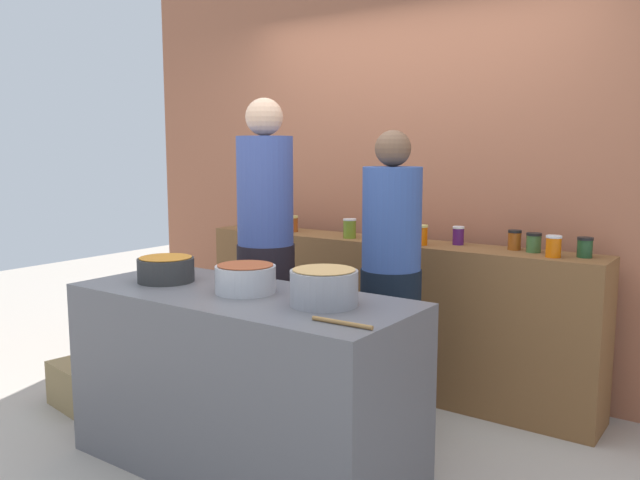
{
  "coord_description": "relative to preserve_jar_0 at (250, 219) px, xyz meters",
  "views": [
    {
      "loc": [
        2.02,
        -2.5,
        1.54
      ],
      "look_at": [
        0.0,
        0.35,
        1.05
      ],
      "focal_mm": 36.18,
      "sensor_mm": 36.0,
      "label": 1
    }
  ],
  "objects": [
    {
      "name": "cook_in_cap",
      "position": [
        1.54,
        -0.6,
        -0.28
      ],
      "size": [
        0.33,
        0.33,
        1.64
      ],
      "color": "black",
      "rests_on": "ground"
    },
    {
      "name": "preserve_jar_7",
      "position": [
        1.64,
        0.05,
        -0.0
      ],
      "size": [
        0.07,
        0.07,
        0.11
      ],
      "color": "#461651",
      "rests_on": "display_shelf"
    },
    {
      "name": "preserve_jar_1",
      "position": [
        0.17,
        -0.03,
        0.01
      ],
      "size": [
        0.07,
        0.07,
        0.14
      ],
      "color": "#3F2A5C",
      "rests_on": "display_shelf"
    },
    {
      "name": "cooking_pot_right",
      "position": [
        1.65,
        -1.38,
        -0.07
      ],
      "size": [
        0.3,
        0.3,
        0.16
      ],
      "color": "gray",
      "rests_on": "prep_table"
    },
    {
      "name": "preserve_jar_6",
      "position": [
        1.46,
        -0.09,
        0.0
      ],
      "size": [
        0.08,
        0.08,
        0.12
      ],
      "color": "#E05C06",
      "rests_on": "display_shelf"
    },
    {
      "name": "preserve_jar_9",
      "position": [
        2.11,
        0.03,
        -0.01
      ],
      "size": [
        0.09,
        0.09,
        0.11
      ],
      "color": "#375E2E",
      "rests_on": "display_shelf"
    },
    {
      "name": "cook_with_tongs",
      "position": [
        0.84,
        -0.81,
        -0.18
      ],
      "size": [
        0.33,
        0.33,
        1.83
      ],
      "color": "black",
      "rests_on": "ground"
    },
    {
      "name": "preserve_jar_0",
      "position": [
        0.0,
        0.0,
        0.0
      ],
      "size": [
        0.07,
        0.07,
        0.12
      ],
      "color": "#5A1E5A",
      "rests_on": "display_shelf"
    },
    {
      "name": "preserve_jar_2",
      "position": [
        0.42,
        -0.03,
        -0.0
      ],
      "size": [
        0.09,
        0.09,
        0.11
      ],
      "color": "#974417",
      "rests_on": "display_shelf"
    },
    {
      "name": "cooking_pot_left",
      "position": [
        0.7,
        -1.43,
        -0.09
      ],
      "size": [
        0.29,
        0.29,
        0.13
      ],
      "color": "#2D2D2D",
      "rests_on": "prep_table"
    },
    {
      "name": "preserve_jar_11",
      "position": [
        2.39,
        0.01,
        -0.01
      ],
      "size": [
        0.08,
        0.08,
        0.11
      ],
      "color": "#1E4222",
      "rests_on": "display_shelf"
    },
    {
      "name": "preserve_jar_4",
      "position": [
        1.07,
        0.02,
        0.0
      ],
      "size": [
        0.07,
        0.07,
        0.13
      ],
      "color": "#4D2948",
      "rests_on": "display_shelf"
    },
    {
      "name": "display_shelf",
      "position": [
        1.19,
        -0.02,
        -0.54
      ],
      "size": [
        2.7,
        0.36,
        0.96
      ],
      "primitive_type": "cube",
      "color": "brown",
      "rests_on": "ground"
    },
    {
      "name": "wooden_spoon",
      "position": [
        1.89,
        -1.61,
        -0.14
      ],
      "size": [
        0.27,
        0.03,
        0.02
      ],
      "primitive_type": "cylinder",
      "rotation": [
        1.57,
        0.0,
        4.75
      ],
      "color": "#9E703D",
      "rests_on": "prep_table"
    },
    {
      "name": "preserve_jar_3",
      "position": [
        0.94,
        -0.08,
        0.0
      ],
      "size": [
        0.09,
        0.09,
        0.13
      ],
      "color": "olive",
      "rests_on": "display_shelf"
    },
    {
      "name": "cooking_pot_center",
      "position": [
        1.2,
        -1.39,
        -0.09
      ],
      "size": [
        0.29,
        0.29,
        0.13
      ],
      "color": "#B7B7BC",
      "rests_on": "prep_table"
    },
    {
      "name": "ground",
      "position": [
        1.19,
        -1.12,
        -1.02
      ],
      "size": [
        12.0,
        12.0,
        0.0
      ],
      "primitive_type": "plane",
      "color": "#AA9F92"
    },
    {
      "name": "storefront_wall",
      "position": [
        1.19,
        0.33,
        0.48
      ],
      "size": [
        4.8,
        0.12,
        3.0
      ],
      "primitive_type": "cube",
      "color": "#A25E42",
      "rests_on": "ground"
    },
    {
      "name": "bread_crate",
      "position": [
        -0.13,
        -1.4,
        -0.89
      ],
      "size": [
        0.43,
        0.34,
        0.27
      ],
      "primitive_type": "cube",
      "rotation": [
        0.0,
        0.0,
        -0.16
      ],
      "color": "olive",
      "rests_on": "ground"
    },
    {
      "name": "preserve_jar_8",
      "position": [
        1.99,
        0.05,
        -0.0
      ],
      "size": [
        0.08,
        0.08,
        0.12
      ],
      "color": "#914412",
      "rests_on": "display_shelf"
    },
    {
      "name": "preserve_jar_10",
      "position": [
        2.25,
        -0.08,
        -0.0
      ],
      "size": [
        0.08,
        0.08,
        0.12
      ],
      "color": "#DE5E08",
      "rests_on": "display_shelf"
    },
    {
      "name": "prep_table",
      "position": [
        1.19,
        -1.42,
        -0.59
      ],
      "size": [
        1.7,
        0.7,
        0.87
      ],
      "primitive_type": "cube",
      "color": "#5A595E",
      "rests_on": "ground"
    },
    {
      "name": "preserve_jar_5",
      "position": [
        1.31,
        -0.06,
        0.01
      ],
      "size": [
        0.09,
        0.09,
        0.13
      ],
      "color": "#8C4012",
      "rests_on": "display_shelf"
    }
  ]
}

